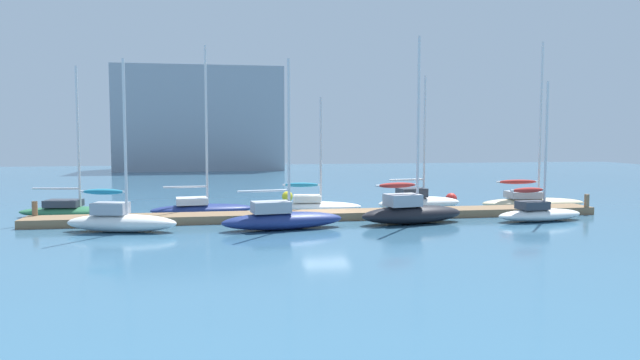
{
  "coord_description": "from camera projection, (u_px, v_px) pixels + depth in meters",
  "views": [
    {
      "loc": [
        -5.81,
        -31.16,
        4.61
      ],
      "look_at": [
        0.0,
        2.0,
        2.0
      ],
      "focal_mm": 32.63,
      "sensor_mm": 36.0,
      "label": 1
    }
  ],
  "objects": [
    {
      "name": "sailboat_7",
      "position": [
        539.0,
        212.0,
        31.14
      ],
      "size": [
        5.16,
        2.08,
        7.44
      ],
      "rotation": [
        0.0,
        0.0,
        0.11
      ],
      "color": "white",
      "rests_on": "ground_plane"
    },
    {
      "name": "sailboat_1",
      "position": [
        120.0,
        219.0,
        27.65
      ],
      "size": [
        5.53,
        2.67,
        8.17
      ],
      "rotation": [
        0.0,
        0.0,
        -0.24
      ],
      "color": "white",
      "rests_on": "ground_plane"
    },
    {
      "name": "mooring_buoy_yellow",
      "position": [
        287.0,
        197.0,
        39.99
      ],
      "size": [
        0.75,
        0.75,
        0.75
      ],
      "primitive_type": "sphere",
      "color": "yellow",
      "rests_on": "ground_plane"
    },
    {
      "name": "dock_piling_far_end",
      "position": [
        587.0,
        204.0,
        33.71
      ],
      "size": [
        0.28,
        0.28,
        1.18
      ],
      "primitive_type": "cylinder",
      "color": "#846647",
      "rests_on": "ground_plane"
    },
    {
      "name": "sailboat_6",
      "position": [
        419.0,
        201.0,
        35.76
      ],
      "size": [
        5.64,
        2.44,
        8.22
      ],
      "rotation": [
        0.0,
        0.0,
        0.13
      ],
      "color": "white",
      "rests_on": "ground_plane"
    },
    {
      "name": "sailboat_8",
      "position": [
        532.0,
        200.0,
        36.65
      ],
      "size": [
        6.81,
        2.34,
        10.38
      ],
      "rotation": [
        0.0,
        0.0,
        -0.04
      ],
      "color": "beige",
      "rests_on": "ground_plane"
    },
    {
      "name": "dock_pier",
      "position": [
        326.0,
        215.0,
        31.94
      ],
      "size": [
        31.26,
        1.98,
        0.43
      ],
      "primitive_type": "cube",
      "color": "#846647",
      "rests_on": "ground_plane"
    },
    {
      "name": "mooring_buoy_red",
      "position": [
        451.0,
        199.0,
        38.72
      ],
      "size": [
        0.76,
        0.76,
        0.76
      ],
      "primitive_type": "sphere",
      "color": "red",
      "rests_on": "ground_plane"
    },
    {
      "name": "sailboat_2",
      "position": [
        201.0,
        207.0,
        33.65
      ],
      "size": [
        6.01,
        2.38,
        9.71
      ],
      "rotation": [
        0.0,
        0.0,
        0.09
      ],
      "color": "navy",
      "rests_on": "ground_plane"
    },
    {
      "name": "harbor_building_distant",
      "position": [
        201.0,
        119.0,
        77.44
      ],
      "size": [
        21.41,
        9.58,
        13.4
      ],
      "primitive_type": "cube",
      "color": "#9399A3",
      "rests_on": "ground_plane"
    },
    {
      "name": "ground_plane",
      "position": [
        326.0,
        219.0,
        31.96
      ],
      "size": [
        120.0,
        120.0,
        0.0
      ],
      "primitive_type": "plane",
      "color": "#386684"
    },
    {
      "name": "sailboat_3",
      "position": [
        282.0,
        218.0,
        28.38
      ],
      "size": [
        6.24,
        2.5,
        8.29
      ],
      "rotation": [
        0.0,
        0.0,
        0.15
      ],
      "color": "navy",
      "rests_on": "ground_plane"
    },
    {
      "name": "dock_piling_near_end",
      "position": [
        35.0,
        213.0,
        30.11
      ],
      "size": [
        0.28,
        0.28,
        1.18
      ],
      "primitive_type": "cylinder",
      "color": "#846647",
      "rests_on": "ground_plane"
    },
    {
      "name": "sailboat_0",
      "position": [
        74.0,
        209.0,
        32.61
      ],
      "size": [
        6.45,
        2.76,
        8.42
      ],
      "rotation": [
        0.0,
        0.0,
        -0.16
      ],
      "color": "#2D7047",
      "rests_on": "ground_plane"
    },
    {
      "name": "sailboat_4",
      "position": [
        315.0,
        204.0,
        35.01
      ],
      "size": [
        5.66,
        2.56,
        6.87
      ],
      "rotation": [
        0.0,
        0.0,
        -0.14
      ],
      "color": "white",
      "rests_on": "ground_plane"
    },
    {
      "name": "sailboat_5",
      "position": [
        411.0,
        211.0,
        30.25
      ],
      "size": [
        5.92,
        2.76,
        9.67
      ],
      "rotation": [
        0.0,
        0.0,
        0.17
      ],
      "color": "black",
      "rests_on": "ground_plane"
    }
  ]
}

